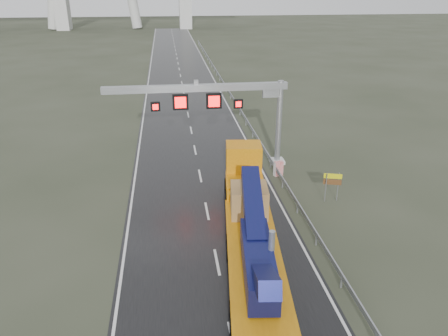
{
  "coord_description": "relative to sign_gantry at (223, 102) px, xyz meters",
  "views": [
    {
      "loc": [
        -2.27,
        -16.4,
        14.54
      ],
      "look_at": [
        1.18,
        9.96,
        3.2
      ],
      "focal_mm": 35.0,
      "sensor_mm": 36.0,
      "label": 1
    }
  ],
  "objects": [
    {
      "name": "striped_barrier",
      "position": [
        4.23,
        -2.69,
        -5.01
      ],
      "size": [
        0.8,
        0.58,
        1.21
      ],
      "primitive_type": "cube",
      "rotation": [
        0.0,
        0.0,
        0.29
      ],
      "color": "red",
      "rests_on": "ground"
    },
    {
      "name": "heavy_haul_truck",
      "position": [
        0.13,
        -12.05,
        -3.85
      ],
      "size": [
        4.88,
        19.52,
        4.54
      ],
      "rotation": [
        0.0,
        0.0,
        -0.11
      ],
      "color": "orange",
      "rests_on": "ground"
    },
    {
      "name": "ground",
      "position": [
        -2.1,
        -17.99,
        -5.61
      ],
      "size": [
        400.0,
        400.0,
        0.0
      ],
      "primitive_type": "plane",
      "color": "#2F3425",
      "rests_on": "ground"
    },
    {
      "name": "exit_sign_pair",
      "position": [
        6.9,
        -7.56,
        -4.1
      ],
      "size": [
        1.23,
        0.42,
        2.17
      ],
      "rotation": [
        0.0,
        0.0,
        -0.29
      ],
      "color": "gray",
      "rests_on": "ground"
    },
    {
      "name": "sign_gantry",
      "position": [
        0.0,
        0.0,
        0.0
      ],
      "size": [
        14.9,
        1.2,
        7.42
      ],
      "color": "silver",
      "rests_on": "ground"
    },
    {
      "name": "guardrail",
      "position": [
        4.0,
        12.01,
        -4.91
      ],
      "size": [
        0.2,
        140.0,
        1.4
      ],
      "primitive_type": null,
      "color": "#919499",
      "rests_on": "ground"
    },
    {
      "name": "road",
      "position": [
        -2.1,
        22.01,
        -5.6
      ],
      "size": [
        11.0,
        200.0,
        0.02
      ],
      "primitive_type": "cube",
      "color": "black",
      "rests_on": "ground"
    }
  ]
}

